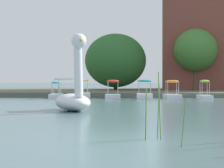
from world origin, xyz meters
TOP-DOWN VIEW (x-y plane):
  - ground_plane at (0.00, 0.00)m, footprint 620.17×620.17m
  - shore_bank_far at (0.00, 36.13)m, footprint 129.44×25.02m
  - swan_boat at (-3.37, 9.00)m, footprint 2.67×3.44m
  - pedal_boat_lime at (4.41, 21.68)m, footprint 1.06×1.80m
  - pedal_boat_orange at (1.97, 21.85)m, footprint 1.41×1.99m
  - pedal_boat_teal at (-0.15, 21.40)m, footprint 1.22×1.91m
  - pedal_boat_red at (-2.62, 21.76)m, footprint 1.30×1.90m
  - pedal_boat_yellow at (-5.03, 21.95)m, footprint 1.51×2.33m
  - pedal_boat_cyan at (-7.07, 21.63)m, footprint 1.18×2.05m
  - tree_willow_overhanging at (-3.43, 34.84)m, footprint 8.24×8.32m
  - tree_broadleaf_right at (5.20, 33.89)m, footprint 4.75×5.75m

SIDE VIEW (x-z plane):
  - ground_plane at x=0.00m, z-range 0.00..0.00m
  - shore_bank_far at x=0.00m, z-range 0.00..0.40m
  - pedal_boat_cyan at x=-7.07m, z-range -0.31..1.06m
  - pedal_boat_red at x=-2.62m, z-range -0.34..1.13m
  - pedal_boat_lime at x=4.41m, z-range -0.34..1.13m
  - pedal_boat_orange at x=1.97m, z-range -0.32..1.13m
  - pedal_boat_teal at x=-0.15m, z-range -0.32..1.16m
  - pedal_boat_yellow at x=-5.03m, z-range -0.31..1.23m
  - swan_boat at x=-3.37m, z-range -0.97..2.47m
  - tree_willow_overhanging at x=-3.43m, z-range 0.54..6.79m
  - tree_broadleaf_right at x=5.20m, z-range 1.39..7.96m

